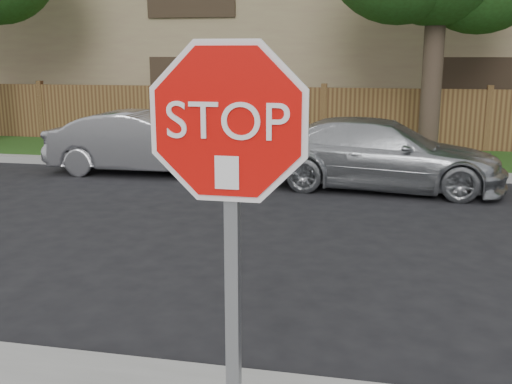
# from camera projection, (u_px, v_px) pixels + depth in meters

# --- Properties ---
(ground) EXTENTS (90.00, 90.00, 0.00)m
(ground) POSITION_uv_depth(u_px,v_px,m) (177.00, 372.00, 4.70)
(ground) COLOR black
(ground) RESTS_ON ground
(far_curb) EXTENTS (70.00, 0.30, 0.15)m
(far_curb) POSITION_uv_depth(u_px,v_px,m) (307.00, 170.00, 12.45)
(far_curb) COLOR gray
(far_curb) RESTS_ON ground
(grass_strip) EXTENTS (70.00, 3.00, 0.12)m
(grass_strip) POSITION_uv_depth(u_px,v_px,m) (316.00, 158.00, 14.03)
(grass_strip) COLOR #1E4714
(grass_strip) RESTS_ON ground
(fence) EXTENTS (70.00, 0.12, 1.60)m
(fence) POSITION_uv_depth(u_px,v_px,m) (323.00, 119.00, 15.39)
(fence) COLOR #4E301B
(fence) RESTS_ON ground
(apartment_building) EXTENTS (35.20, 9.20, 7.20)m
(apartment_building) POSITION_uv_depth(u_px,v_px,m) (342.00, 20.00, 20.11)
(apartment_building) COLOR #93795B
(apartment_building) RESTS_ON ground
(stop_sign) EXTENTS (1.01, 0.13, 2.55)m
(stop_sign) POSITION_uv_depth(u_px,v_px,m) (230.00, 192.00, 2.71)
(stop_sign) COLOR gray
(stop_sign) RESTS_ON sidewalk_near
(sedan_left) EXTENTS (3.92, 1.50, 1.28)m
(sedan_left) POSITION_uv_depth(u_px,v_px,m) (143.00, 143.00, 12.41)
(sedan_left) COLOR #9D9DA1
(sedan_left) RESTS_ON ground
(sedan_right) EXTENTS (4.54, 2.11, 1.28)m
(sedan_right) POSITION_uv_depth(u_px,v_px,m) (380.00, 154.00, 10.99)
(sedan_right) COLOR #AAAEB1
(sedan_right) RESTS_ON ground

